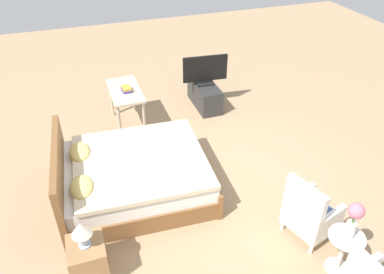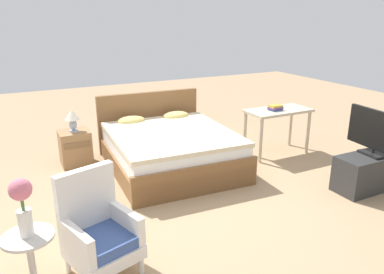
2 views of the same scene
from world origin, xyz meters
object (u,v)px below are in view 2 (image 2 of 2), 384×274
at_px(armchair_by_window_right, 99,233).
at_px(table_lamp, 72,117).
at_px(nightstand, 75,148).
at_px(tv_flatscreen, 376,132).
at_px(vanity_desk, 278,116).
at_px(book_stack, 275,108).
at_px(side_table, 31,258).
at_px(flower_vase, 22,202).
at_px(bed, 169,148).
at_px(tv_stand, 370,172).

relative_size(armchair_by_window_right, table_lamp, 2.79).
bearing_deg(nightstand, tv_flatscreen, -38.43).
distance_m(vanity_desk, book_stack, 0.17).
bearing_deg(vanity_desk, side_table, -155.86).
bearing_deg(flower_vase, table_lamp, 73.09).
xyz_separation_m(side_table, tv_flatscreen, (4.07, 0.13, 0.42)).
bearing_deg(tv_flatscreen, nightstand, 141.57).
xyz_separation_m(bed, armchair_by_window_right, (-1.48, -1.90, 0.08)).
distance_m(table_lamp, book_stack, 3.09).
bearing_deg(tv_flatscreen, side_table, -178.10).
distance_m(flower_vase, vanity_desk, 4.19).
height_order(tv_stand, vanity_desk, vanity_desk).
bearing_deg(bed, vanity_desk, -8.50).
relative_size(bed, tv_stand, 2.19).
bearing_deg(book_stack, tv_flatscreen, -78.07).
bearing_deg(vanity_desk, tv_flatscreen, -80.94).
height_order(bed, side_table, bed).
relative_size(armchair_by_window_right, flower_vase, 1.93).
height_order(table_lamp, tv_stand, table_lamp).
relative_size(side_table, tv_stand, 0.57).
xyz_separation_m(nightstand, table_lamp, (-0.00, 0.00, 0.47)).
bearing_deg(bed, tv_stand, -42.20).
distance_m(side_table, flower_vase, 0.50).
relative_size(armchair_by_window_right, book_stack, 4.18).
relative_size(flower_vase, book_stack, 2.17).
height_order(armchair_by_window_right, tv_stand, armchair_by_window_right).
xyz_separation_m(flower_vase, vanity_desk, (3.82, 1.71, -0.21)).
relative_size(table_lamp, tv_flatscreen, 0.38).
relative_size(flower_vase, table_lamp, 1.45).
xyz_separation_m(bed, table_lamp, (-1.21, 0.73, 0.44)).
bearing_deg(flower_vase, vanity_desk, 24.14).
height_order(table_lamp, book_stack, table_lamp).
bearing_deg(table_lamp, tv_flatscreen, -38.44).
height_order(armchair_by_window_right, nightstand, armchair_by_window_right).
distance_m(bed, table_lamp, 1.48).
distance_m(nightstand, tv_stand, 4.14).
bearing_deg(table_lamp, book_stack, -19.24).
height_order(side_table, tv_flatscreen, tv_flatscreen).
xyz_separation_m(bed, tv_stand, (2.03, -1.84, -0.07)).
height_order(bed, table_lamp, bed).
bearing_deg(nightstand, tv_stand, -38.45).
relative_size(vanity_desk, book_stack, 4.73).
relative_size(tv_stand, vanity_desk, 0.92).
bearing_deg(table_lamp, flower_vase, -106.91).
relative_size(table_lamp, vanity_desk, 0.32).
xyz_separation_m(nightstand, vanity_desk, (2.99, -1.00, 0.37)).
distance_m(bed, tv_stand, 2.74).
xyz_separation_m(flower_vase, table_lamp, (0.82, 2.71, -0.11)).
distance_m(nightstand, table_lamp, 0.47).
relative_size(tv_stand, book_stack, 4.37).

